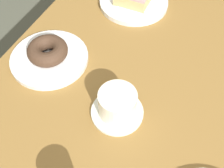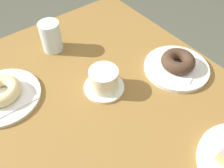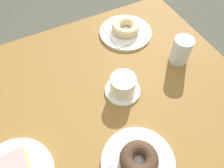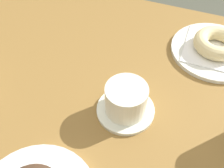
{
  "view_description": "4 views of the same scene",
  "coord_description": "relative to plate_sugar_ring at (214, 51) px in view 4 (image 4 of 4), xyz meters",
  "views": [
    {
      "loc": [
        -0.39,
        -0.1,
        1.27
      ],
      "look_at": [
        -0.03,
        0.07,
        0.75
      ],
      "focal_mm": 43.7,
      "sensor_mm": 36.0,
      "label": 1
    },
    {
      "loc": [
        0.32,
        -0.25,
        1.28
      ],
      "look_at": [
        -0.05,
        0.04,
        0.76
      ],
      "focal_mm": 39.31,
      "sensor_mm": 36.0,
      "label": 2
    },
    {
      "loc": [
        0.14,
        0.39,
        1.35
      ],
      "look_at": [
        -0.05,
        0.01,
        0.75
      ],
      "focal_mm": 34.75,
      "sensor_mm": 36.0,
      "label": 3
    },
    {
      "loc": [
        -0.17,
        0.36,
        1.2
      ],
      "look_at": [
        -0.04,
        0.01,
        0.76
      ],
      "focal_mm": 44.07,
      "sensor_mm": 36.0,
      "label": 4
    }
  ],
  "objects": [
    {
      "name": "table",
      "position": [
        0.23,
        0.23,
        -0.11
      ],
      "size": [
        1.02,
        0.79,
        0.71
      ],
      "color": "olive",
      "rests_on": "ground_plane"
    },
    {
      "name": "plate_sugar_ring",
      "position": [
        0.0,
        0.0,
        0.0
      ],
      "size": [
        0.22,
        0.22,
        0.01
      ],
      "primitive_type": "cylinder",
      "color": "silver",
      "rests_on": "table"
    },
    {
      "name": "napkin_sugar_ring",
      "position": [
        0.0,
        0.0,
        0.01
      ],
      "size": [
        0.15,
        0.15,
        0.0
      ],
      "primitive_type": "cube",
      "rotation": [
        0.0,
        0.0,
        0.01
      ],
      "color": "white",
      "rests_on": "plate_sugar_ring"
    },
    {
      "name": "donut_sugar_ring",
      "position": [
        0.0,
        0.0,
        0.03
      ],
      "size": [
        0.12,
        0.12,
        0.04
      ],
      "primitive_type": "torus",
      "color": "beige",
      "rests_on": "napkin_sugar_ring"
    },
    {
      "name": "coffee_cup",
      "position": [
        0.15,
        0.26,
        0.03
      ],
      "size": [
        0.12,
        0.12,
        0.07
      ],
      "color": "silver",
      "rests_on": "table"
    }
  ]
}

